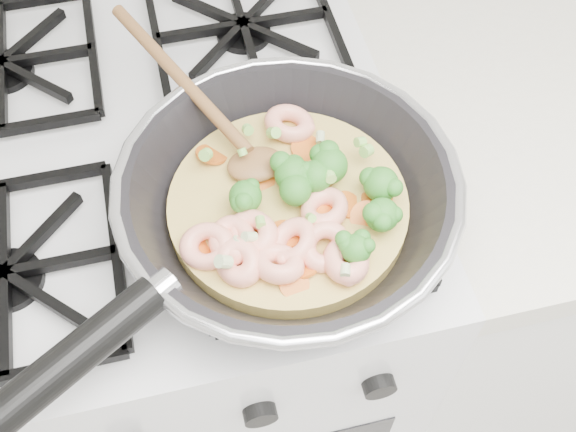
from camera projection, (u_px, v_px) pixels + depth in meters
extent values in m
cube|color=white|center=(188.00, 316.00, 1.18)|extent=(0.60, 0.60, 0.90)
cube|color=black|center=(140.00, 137.00, 0.79)|extent=(0.56, 0.56, 0.02)
torus|color=silver|center=(288.00, 184.00, 0.67)|extent=(0.34, 0.34, 0.01)
cylinder|color=black|center=(72.00, 358.00, 0.57)|extent=(0.16, 0.12, 0.03)
cylinder|color=#D2B75B|center=(288.00, 207.00, 0.70)|extent=(0.24, 0.24, 0.02)
ellipsoid|color=brown|center=(256.00, 164.00, 0.70)|extent=(0.07, 0.07, 0.02)
cylinder|color=brown|center=(180.00, 77.00, 0.74)|extent=(0.12, 0.21, 0.04)
torus|color=#FFB296|center=(278.00, 264.00, 0.64)|extent=(0.07, 0.07, 0.03)
torus|color=#FFB296|center=(253.00, 234.00, 0.66)|extent=(0.08, 0.08, 0.04)
torus|color=#FFB296|center=(325.00, 247.00, 0.65)|extent=(0.08, 0.08, 0.02)
torus|color=#FFB296|center=(232.00, 240.00, 0.65)|extent=(0.06, 0.05, 0.03)
torus|color=#FFB296|center=(324.00, 209.00, 0.67)|extent=(0.08, 0.08, 0.03)
torus|color=#FFB296|center=(293.00, 242.00, 0.65)|extent=(0.08, 0.08, 0.03)
torus|color=#FFB296|center=(346.00, 261.00, 0.64)|extent=(0.06, 0.06, 0.03)
torus|color=#FFB296|center=(239.00, 262.00, 0.64)|extent=(0.07, 0.07, 0.03)
torus|color=#FFB296|center=(290.00, 124.00, 0.73)|extent=(0.07, 0.07, 0.02)
torus|color=#FFB296|center=(207.00, 246.00, 0.65)|extent=(0.07, 0.07, 0.03)
ellipsoid|color=#3B892C|center=(382.00, 215.00, 0.66)|extent=(0.04, 0.04, 0.03)
ellipsoid|color=#3B892C|center=(356.00, 249.00, 0.64)|extent=(0.04, 0.04, 0.03)
ellipsoid|color=#3B892C|center=(316.00, 177.00, 0.68)|extent=(0.04, 0.04, 0.03)
ellipsoid|color=#3B892C|center=(381.00, 184.00, 0.68)|extent=(0.05, 0.05, 0.03)
ellipsoid|color=#3B892C|center=(292.00, 174.00, 0.68)|extent=(0.05, 0.05, 0.04)
ellipsoid|color=#3B892C|center=(296.00, 190.00, 0.67)|extent=(0.04, 0.04, 0.03)
ellipsoid|color=#3B892C|center=(329.00, 166.00, 0.69)|extent=(0.05, 0.05, 0.04)
ellipsoid|color=#3B892C|center=(245.00, 197.00, 0.67)|extent=(0.04, 0.04, 0.03)
cylinder|color=orange|center=(211.00, 154.00, 0.72)|extent=(0.04, 0.04, 0.01)
cylinder|color=orange|center=(377.00, 198.00, 0.69)|extent=(0.04, 0.04, 0.01)
cylinder|color=orange|center=(247.00, 237.00, 0.67)|extent=(0.04, 0.04, 0.01)
cylinder|color=orange|center=(303.00, 265.00, 0.65)|extent=(0.04, 0.04, 0.01)
cylinder|color=orange|center=(203.00, 252.00, 0.66)|extent=(0.04, 0.04, 0.01)
cylinder|color=orange|center=(325.00, 175.00, 0.71)|extent=(0.03, 0.03, 0.00)
cylinder|color=orange|center=(261.00, 181.00, 0.70)|extent=(0.03, 0.03, 0.01)
cylinder|color=orange|center=(294.00, 284.00, 0.64)|extent=(0.04, 0.04, 0.01)
cylinder|color=orange|center=(367.00, 217.00, 0.68)|extent=(0.04, 0.04, 0.01)
cylinder|color=orange|center=(285.00, 234.00, 0.67)|extent=(0.04, 0.04, 0.01)
cylinder|color=orange|center=(323.00, 213.00, 0.68)|extent=(0.04, 0.04, 0.01)
cylinder|color=orange|center=(347.00, 205.00, 0.69)|extent=(0.04, 0.04, 0.01)
cylinder|color=orange|center=(306.00, 148.00, 0.73)|extent=(0.04, 0.04, 0.01)
cylinder|color=#87CB51|center=(206.00, 155.00, 0.69)|extent=(0.01, 0.01, 0.01)
cylinder|color=#87CB51|center=(261.00, 222.00, 0.65)|extent=(0.01, 0.01, 0.01)
cylinder|color=#BBD395|center=(224.00, 262.00, 0.62)|extent=(0.01, 0.01, 0.01)
cylinder|color=#87CB51|center=(330.00, 177.00, 0.67)|extent=(0.01, 0.01, 0.01)
cylinder|color=#BBD395|center=(320.00, 138.00, 0.71)|extent=(0.01, 0.01, 0.01)
cylinder|color=#87CB51|center=(360.00, 244.00, 0.64)|extent=(0.01, 0.01, 0.01)
cylinder|color=#87CB51|center=(274.00, 133.00, 0.71)|extent=(0.01, 0.01, 0.01)
cylinder|color=#BBD395|center=(345.00, 270.00, 0.62)|extent=(0.01, 0.01, 0.01)
cylinder|color=#87CB51|center=(248.00, 130.00, 0.72)|extent=(0.01, 0.01, 0.01)
cylinder|color=#87CB51|center=(311.00, 218.00, 0.66)|extent=(0.01, 0.01, 0.01)
cylinder|color=#BBD395|center=(249.00, 237.00, 0.64)|extent=(0.01, 0.01, 0.01)
cylinder|color=#BBD395|center=(238.00, 242.00, 0.64)|extent=(0.01, 0.01, 0.01)
cylinder|color=#87CB51|center=(242.00, 152.00, 0.69)|extent=(0.01, 0.01, 0.01)
cylinder|color=#87CB51|center=(360.00, 142.00, 0.70)|extent=(0.01, 0.01, 0.01)
cylinder|color=#87CB51|center=(367.00, 151.00, 0.70)|extent=(0.01, 0.01, 0.01)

